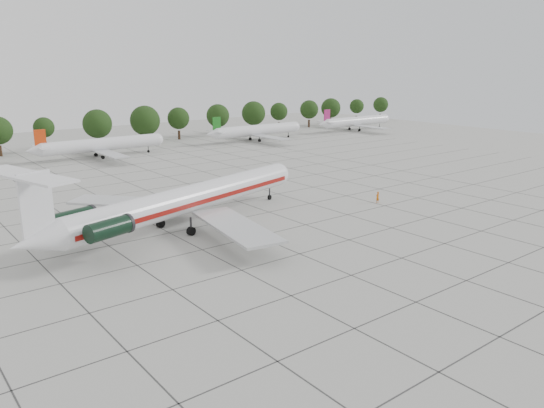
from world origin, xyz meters
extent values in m
plane|color=#A4A49D|center=(0.00, 0.00, 0.00)|extent=(260.00, 260.00, 0.00)
cube|color=#383838|center=(0.00, 15.00, 0.01)|extent=(170.00, 170.00, 0.02)
cylinder|color=silver|center=(-3.94, 9.09, 3.75)|extent=(38.10, 13.95, 3.54)
sphere|color=silver|center=(14.62, 14.36, 3.75)|extent=(3.54, 3.54, 3.54)
cone|color=silver|center=(-25.09, 3.09, 3.75)|extent=(6.12, 4.87, 3.54)
cube|color=maroon|center=(-4.43, 10.81, 3.49)|extent=(36.12, 10.31, 0.59)
cube|color=maroon|center=(-3.45, 7.37, 3.49)|extent=(36.12, 10.31, 0.59)
cube|color=#B7BABC|center=(-9.16, 17.64, 2.31)|extent=(14.25, 15.39, 0.32)
cube|color=#B7BABC|center=(-3.89, -0.93, 2.31)|extent=(7.43, 16.66, 0.32)
cube|color=black|center=(-19.56, 7.16, 4.07)|extent=(2.65, 1.99, 0.27)
cylinder|color=black|center=(-19.76, 7.89, 4.07)|extent=(5.51, 3.37, 2.04)
cube|color=black|center=(-18.24, 2.52, 4.07)|extent=(2.65, 1.99, 0.27)
cylinder|color=black|center=(-18.04, 1.80, 4.07)|extent=(5.51, 3.37, 2.04)
cube|color=silver|center=(-24.57, 3.23, 7.51)|extent=(3.38, 1.23, 6.43)
cube|color=silver|center=(-25.30, 3.03, 10.51)|extent=(6.61, 13.26, 0.24)
cylinder|color=black|center=(12.56, 13.78, 1.02)|extent=(0.26, 0.26, 2.04)
cylinder|color=black|center=(12.56, 13.78, 0.38)|extent=(0.80, 0.49, 0.75)
cylinder|color=black|center=(-7.80, 10.89, 1.39)|extent=(0.32, 0.32, 1.93)
cylinder|color=black|center=(-7.80, 10.89, 0.54)|extent=(1.21, 0.91, 1.07)
cylinder|color=black|center=(-6.28, 5.53, 1.39)|extent=(0.32, 0.32, 1.93)
cylinder|color=black|center=(-6.28, 5.53, 0.54)|extent=(1.21, 0.91, 1.07)
imported|color=#D6630C|center=(24.64, 2.02, 0.87)|extent=(0.64, 0.42, 1.74)
cylinder|color=silver|center=(6.65, 68.77, 3.00)|extent=(27.20, 3.00, 3.00)
cube|color=#B7BABC|center=(5.65, 68.77, 1.80)|extent=(3.50, 27.20, 0.25)
cube|color=red|center=(-6.79, 68.77, 5.60)|extent=(2.40, 0.25, 3.60)
cylinder|color=black|center=(5.65, 70.97, 0.40)|extent=(0.80, 0.45, 0.80)
cylinder|color=black|center=(5.65, 66.57, 0.40)|extent=(0.80, 0.45, 0.80)
cylinder|color=silver|center=(51.18, 69.02, 3.00)|extent=(27.20, 3.00, 3.00)
cube|color=#B7BABC|center=(50.18, 69.02, 1.80)|extent=(3.50, 27.20, 0.25)
cube|color=#166317|center=(37.74, 69.02, 5.60)|extent=(2.40, 0.25, 3.60)
cylinder|color=black|center=(50.18, 71.22, 0.40)|extent=(0.80, 0.45, 0.80)
cylinder|color=black|center=(50.18, 66.82, 0.40)|extent=(0.80, 0.45, 0.80)
cylinder|color=silver|center=(90.92, 68.60, 3.00)|extent=(27.20, 3.00, 3.00)
cube|color=#B7BABC|center=(89.92, 68.60, 1.80)|extent=(3.50, 27.20, 0.25)
cube|color=#9A1C5D|center=(77.48, 68.60, 5.60)|extent=(2.40, 0.25, 3.60)
cylinder|color=black|center=(89.92, 70.80, 0.40)|extent=(0.80, 0.45, 0.80)
cylinder|color=black|center=(89.92, 66.40, 0.40)|extent=(0.80, 0.45, 0.80)
cylinder|color=#332114|center=(-11.69, 85.00, 1.25)|extent=(0.70, 0.70, 2.50)
cylinder|color=#332114|center=(-1.50, 85.00, 1.25)|extent=(0.70, 0.70, 2.50)
sphere|color=black|center=(-1.50, 85.00, 6.00)|extent=(4.93, 4.93, 4.93)
cylinder|color=#332114|center=(11.69, 85.00, 1.25)|extent=(0.70, 0.70, 2.50)
sphere|color=black|center=(11.69, 85.00, 6.00)|extent=(7.40, 7.40, 7.40)
cylinder|color=#332114|center=(24.88, 85.00, 1.25)|extent=(0.70, 0.70, 2.50)
sphere|color=black|center=(24.88, 85.00, 6.00)|extent=(8.08, 8.08, 8.08)
cylinder|color=#332114|center=(35.07, 85.00, 1.25)|extent=(0.70, 0.70, 2.50)
sphere|color=black|center=(35.07, 85.00, 6.00)|extent=(6.17, 6.17, 6.17)
cylinder|color=#332114|center=(48.26, 85.00, 1.25)|extent=(0.70, 0.70, 2.50)
sphere|color=black|center=(48.26, 85.00, 6.00)|extent=(6.82, 6.82, 6.82)
cylinder|color=#332114|center=(61.45, 85.00, 1.25)|extent=(0.70, 0.70, 2.50)
sphere|color=black|center=(61.45, 85.00, 6.00)|extent=(7.44, 7.44, 7.44)
cylinder|color=#332114|center=(71.64, 85.00, 1.25)|extent=(0.70, 0.70, 2.50)
sphere|color=black|center=(71.64, 85.00, 6.00)|extent=(5.66, 5.66, 5.66)
cylinder|color=#332114|center=(84.83, 85.00, 1.25)|extent=(0.70, 0.70, 2.50)
sphere|color=black|center=(84.83, 85.00, 6.00)|extent=(6.25, 6.25, 6.25)
cylinder|color=#332114|center=(95.02, 85.00, 1.25)|extent=(0.70, 0.70, 2.50)
sphere|color=black|center=(95.02, 85.00, 6.00)|extent=(6.79, 6.79, 6.79)
cylinder|color=#332114|center=(108.21, 85.00, 1.25)|extent=(0.70, 0.70, 2.50)
sphere|color=black|center=(108.21, 85.00, 6.00)|extent=(5.16, 5.16, 5.16)
cylinder|color=#332114|center=(121.40, 85.00, 1.25)|extent=(0.70, 0.70, 2.50)
sphere|color=black|center=(121.40, 85.00, 6.00)|extent=(5.68, 5.68, 5.68)
camera|label=1|loc=(-37.30, -50.57, 20.74)|focal=35.00mm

